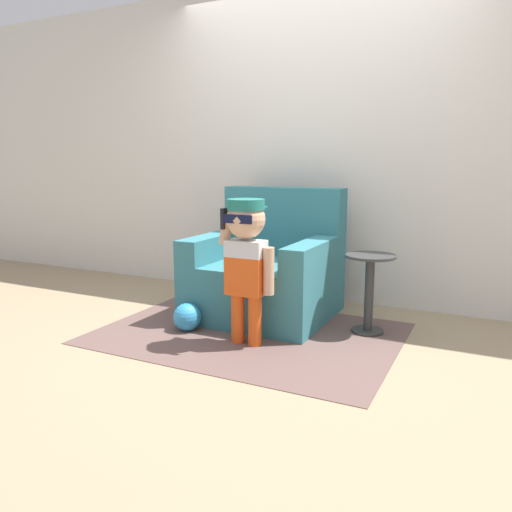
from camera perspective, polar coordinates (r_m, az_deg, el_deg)
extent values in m
plane|color=#998466|center=(3.61, 2.41, -7.79)|extent=(10.00, 10.00, 0.00)
cube|color=silver|center=(4.21, 7.21, 12.68)|extent=(10.00, 0.05, 2.60)
cube|color=teal|center=(3.75, 0.95, -3.76)|extent=(0.97, 0.93, 0.42)
cube|color=teal|center=(3.99, 3.21, 4.05)|extent=(0.97, 0.20, 0.53)
cube|color=teal|center=(3.79, -5.14, 1.02)|extent=(0.17, 0.73, 0.18)
cube|color=teal|center=(3.45, 6.26, 0.06)|extent=(0.17, 0.73, 0.18)
cylinder|color=#E05119|center=(3.21, -2.09, -7.09)|extent=(0.09, 0.09, 0.33)
cylinder|color=#E05119|center=(3.16, -0.15, -7.39)|extent=(0.09, 0.09, 0.33)
cube|color=#E05119|center=(3.11, -1.14, -2.25)|extent=(0.24, 0.14, 0.24)
cube|color=silver|center=(3.08, -1.15, 0.87)|extent=(0.24, 0.14, 0.10)
sphere|color=tan|center=(3.05, -1.17, 4.22)|extent=(0.24, 0.24, 0.24)
cylinder|color=#1E7066|center=(3.04, -1.17, 5.91)|extent=(0.23, 0.23, 0.07)
cube|color=#1E7066|center=(3.14, -0.26, 5.61)|extent=(0.14, 0.11, 0.01)
cube|color=#0F1433|center=(2.95, -2.16, 4.24)|extent=(0.19, 0.01, 0.05)
cylinder|color=tan|center=(3.03, 1.45, -1.74)|extent=(0.07, 0.07, 0.29)
cylinder|color=tan|center=(3.13, -3.45, 2.85)|extent=(0.10, 0.07, 0.18)
cube|color=black|center=(3.10, -3.60, 4.30)|extent=(0.02, 0.07, 0.13)
cylinder|color=#333333|center=(3.52, 12.62, -8.35)|extent=(0.22, 0.22, 0.02)
cylinder|color=#333333|center=(3.45, 12.79, -4.41)|extent=(0.06, 0.06, 0.52)
cylinder|color=#333333|center=(3.39, 12.97, -0.01)|extent=(0.34, 0.34, 0.02)
cube|color=brown|center=(3.42, -0.87, -8.78)|extent=(1.97, 1.41, 0.01)
sphere|color=#3399D1|center=(3.49, -7.87, -6.92)|extent=(0.19, 0.19, 0.19)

